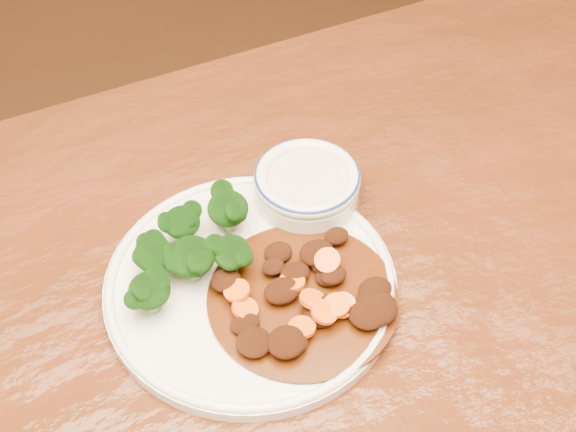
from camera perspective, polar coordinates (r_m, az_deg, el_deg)
name	(u,v)px	position (r m, az deg, el deg)	size (l,w,h in m)	color
dining_table	(259,412)	(0.83, -2.10, -13.74)	(1.52, 0.94, 0.75)	#521F0E
dinner_plate	(251,284)	(0.80, -2.68, -4.85)	(0.29, 0.29, 0.02)	white
broccoli_florets	(191,247)	(0.79, -6.92, -2.22)	(0.15, 0.11, 0.05)	#60954D
mince_stew	(310,297)	(0.78, 1.55, -5.79)	(0.19, 0.19, 0.03)	#4D2008
dip_bowl	(307,188)	(0.86, 1.35, 2.04)	(0.11, 0.11, 0.05)	white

